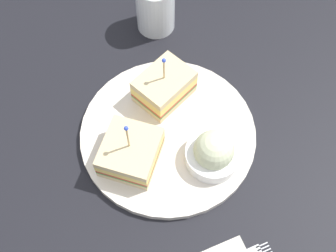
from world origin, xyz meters
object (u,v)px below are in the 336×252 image
Objects in this scene: plate at (168,133)px; drink_glass at (155,9)px; coleslaw_bowl at (213,152)px; sandwich_half_front at (131,152)px; sandwich_half_back at (164,87)px.

drink_glass reaches higher than plate.
plate is at bearing 43.07° from coleslaw_bowl.
sandwich_half_front is (-3.57, 6.88, 3.08)cm from plate.
coleslaw_bowl is 0.89× the size of drink_glass.
sandwich_half_front is at bearing 160.89° from drink_glass.
drink_glass is at bearing -6.64° from sandwich_half_back.
sandwich_half_front is at bearing 117.42° from plate.
sandwich_half_front reaches higher than drink_glass.
sandwich_half_back is at bearing -7.24° from plate.
plate is 9.28cm from coleslaw_bowl.
sandwich_half_front reaches higher than plate.
sandwich_half_front is 1.34× the size of coleslaw_bowl.
sandwich_half_back is (7.31, -0.93, 3.37)cm from plate.
plate is 8.10cm from sandwich_half_back.
sandwich_half_back is at bearing 173.36° from drink_glass.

